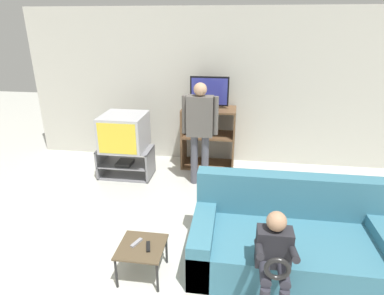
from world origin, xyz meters
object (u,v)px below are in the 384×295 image
Objects in this scene: television_main at (124,132)px; person_seated_child at (274,256)px; remote_control_black at (148,247)px; couch at (290,241)px; media_shelf at (208,137)px; remote_control_white at (136,243)px; person_standing_adult at (200,125)px; tv_stand at (126,162)px; snack_table at (142,249)px; television_flat at (209,93)px.

person_seated_child is (2.10, -2.34, -0.22)m from television_main.
remote_control_black is 0.07× the size of couch.
media_shelf is at bearing 105.91° from person_seated_child.
person_standing_adult is (0.38, 2.00, 0.60)m from remote_control_white.
remote_control_black is 2.14m from person_standing_adult.
tv_stand reaches higher than remote_control_white.
couch is (1.51, 0.36, -0.08)m from remote_control_white.
media_shelf is at bearing 104.05° from remote_control_white.
media_shelf is (1.28, 0.58, 0.29)m from tv_stand.
tv_stand is 2.31m from snack_table.
tv_stand is at bearing 98.56° from remote_control_black.
television_flat is at bearing 81.88° from snack_table.
person_seated_child reaches higher than remote_control_white.
person_standing_adult reaches higher than snack_table.
person_seated_child reaches higher than tv_stand.
tv_stand is at bearing 112.79° from snack_table.
television_main is 2.31m from remote_control_white.
remote_control_white is at bearing 169.96° from person_seated_child.
tv_stand is at bearing 135.22° from remote_control_white.
couch reaches higher than remote_control_black.
television_flat is (0.00, 0.02, 0.75)m from media_shelf.
couch is 2.20× the size of person_seated_child.
snack_table is at bearing -165.14° from couch.
media_shelf is at bearing -91.12° from television_flat.
remote_control_black is at bearing -10.00° from snack_table.
couch is (1.06, -2.34, -1.00)m from television_flat.
television_main reaches higher than snack_table.
television_main is 1.50m from television_flat.
television_main reaches higher than couch.
person_standing_adult reaches higher than television_main.
person_standing_adult is (-0.07, -0.68, 0.42)m from media_shelf.
snack_table is at bearing -67.47° from television_main.
remote_control_black is (-0.32, -2.72, -0.17)m from media_shelf.
snack_table is at bearing 170.77° from person_seated_child.
tv_stand is 5.86× the size of remote_control_white.
remote_control_white reaches higher than snack_table.
person_seated_child is at bearing -47.76° from tv_stand.
remote_control_white is (-0.45, -2.70, -0.92)m from television_flat.
media_shelf is 0.52× the size of couch.
snack_table is at bearing -99.01° from person_standing_adult.
remote_control_white is at bearing -68.57° from television_main.
tv_stand is 2.35m from remote_control_black.
media_shelf is (1.28, 0.56, -0.22)m from television_main.
media_shelf is 7.16× the size of remote_control_black.
person_standing_adult reaches higher than media_shelf.
couch is (1.38, 0.40, -0.08)m from remote_control_black.
remote_control_white is at bearing 154.49° from snack_table.
media_shelf reaches higher than television_main.
tv_stand is 2.26m from remote_control_white.
person_standing_adult is at bearing 111.93° from person_seated_child.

